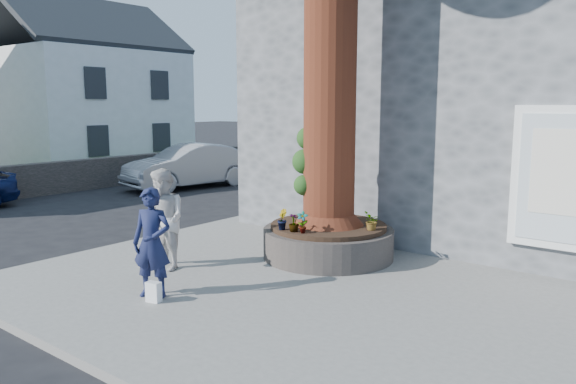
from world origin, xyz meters
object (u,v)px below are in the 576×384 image
Objects in this scene: planter at (328,241)px; car_silver at (189,166)px; woman at (163,219)px; man at (152,243)px.

planter is 10.06m from car_silver.
woman is at bearing -33.85° from car_silver.
woman is at bearing -127.12° from planter.
planter is 1.48× the size of man.
man is (-0.78, -3.24, 0.49)m from planter.
car_silver reaches higher than planter.
man reaches higher than planter.
planter is at bearing 63.53° from woman.
car_silver is (-8.10, 7.95, -0.16)m from man.
woman reaches higher than planter.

